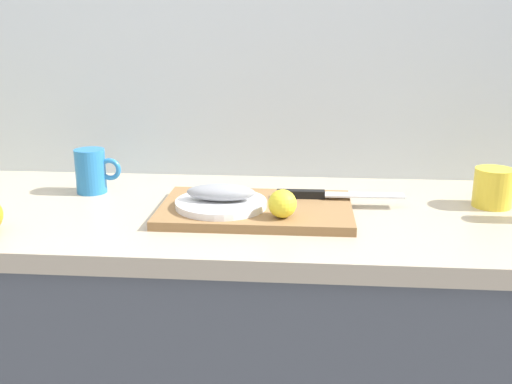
{
  "coord_description": "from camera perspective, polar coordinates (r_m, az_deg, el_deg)",
  "views": [
    {
      "loc": [
        0.28,
        -1.28,
        1.32
      ],
      "look_at": [
        0.17,
        -0.03,
        0.95
      ],
      "focal_mm": 41.86,
      "sensor_mm": 36.0,
      "label": 1
    }
  ],
  "objects": [
    {
      "name": "cutting_board",
      "position": [
        1.32,
        -0.0,
        -1.66
      ],
      "size": [
        0.42,
        0.27,
        0.02
      ],
      "primitive_type": "cube",
      "color": "olive",
      "rests_on": "kitchen_counter"
    },
    {
      "name": "coffee_mug_1",
      "position": [
        1.53,
        -15.42,
        1.95
      ],
      "size": [
        0.11,
        0.07,
        0.11
      ],
      "color": "#2672B2",
      "rests_on": "kitchen_counter"
    },
    {
      "name": "white_plate",
      "position": [
        1.31,
        -3.36,
        -1.11
      ],
      "size": [
        0.2,
        0.2,
        0.01
      ],
      "primitive_type": "cylinder",
      "color": "white",
      "rests_on": "cutting_board"
    },
    {
      "name": "chef_knife",
      "position": [
        1.38,
        6.51,
        -0.24
      ],
      "size": [
        0.29,
        0.04,
        0.02
      ],
      "rotation": [
        0.0,
        0.0,
        0.02
      ],
      "color": "silver",
      "rests_on": "cutting_board"
    },
    {
      "name": "kitchen_counter",
      "position": [
        1.57,
        -6.51,
        -17.3
      ],
      "size": [
        2.0,
        0.6,
        0.9
      ],
      "color": "#4C5159",
      "rests_on": "ground_plane"
    },
    {
      "name": "coffee_mug_0",
      "position": [
        1.47,
        21.82,
        0.4
      ],
      "size": [
        0.13,
        0.09,
        0.09
      ],
      "color": "yellow",
      "rests_on": "kitchen_counter"
    },
    {
      "name": "lemon_0",
      "position": [
        1.23,
        2.54,
        -1.12
      ],
      "size": [
        0.06,
        0.06,
        0.06
      ],
      "primitive_type": "sphere",
      "color": "yellow",
      "rests_on": "cutting_board"
    },
    {
      "name": "back_wall",
      "position": [
        1.63,
        -5.2,
        13.83
      ],
      "size": [
        3.2,
        0.05,
        2.5
      ],
      "primitive_type": "cube",
      "color": "silver",
      "rests_on": "ground_plane"
    },
    {
      "name": "fish_fillet",
      "position": [
        1.3,
        -3.38,
        -0.04
      ],
      "size": [
        0.15,
        0.06,
        0.04
      ],
      "primitive_type": "ellipsoid",
      "color": "gray",
      "rests_on": "white_plate"
    }
  ]
}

